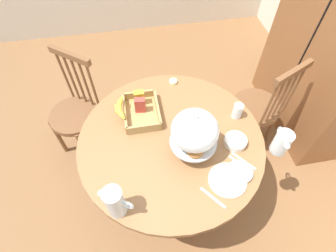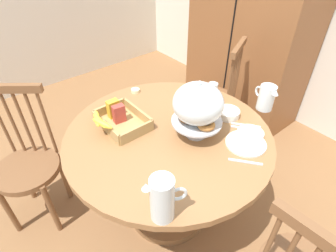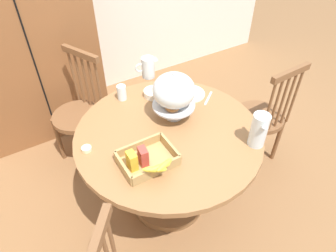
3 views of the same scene
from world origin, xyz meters
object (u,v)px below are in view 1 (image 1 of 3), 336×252
(pastry_stand_with_dome, at_px, (195,132))
(butter_dish, at_px, (173,82))
(milk_pitcher, at_px, (281,143))
(china_plate_large, at_px, (227,180))
(drinking_glass, at_px, (237,111))
(orange_juice_pitcher, at_px, (115,203))
(windsor_chair_facing_door, at_px, (259,108))
(windsor_chair_near_window, at_px, (76,113))
(dining_table, at_px, (171,155))
(cereal_bowl, at_px, (235,141))
(cereal_basket, at_px, (138,109))
(china_plate_small, at_px, (240,172))

(pastry_stand_with_dome, relative_size, butter_dish, 5.73)
(milk_pitcher, height_order, china_plate_large, milk_pitcher)
(drinking_glass, bearing_deg, pastry_stand_with_dome, -59.28)
(china_plate_large, bearing_deg, milk_pitcher, 111.51)
(butter_dish, bearing_deg, milk_pitcher, 37.00)
(orange_juice_pitcher, distance_m, butter_dish, 1.02)
(windsor_chair_facing_door, xyz_separation_m, milk_pitcher, (0.56, -0.18, 0.36))
(windsor_chair_near_window, bearing_deg, windsor_chair_facing_door, 81.86)
(dining_table, height_order, windsor_chair_facing_door, windsor_chair_facing_door)
(dining_table, bearing_deg, butter_dish, 167.35)
(pastry_stand_with_dome, relative_size, cereal_bowl, 2.46)
(drinking_glass, bearing_deg, dining_table, -77.88)
(windsor_chair_facing_door, bearing_deg, dining_table, -66.32)
(windsor_chair_facing_door, bearing_deg, drinking_glass, -53.56)
(milk_pitcher, bearing_deg, china_plate_large, -68.49)
(cereal_basket, bearing_deg, cereal_bowl, 58.10)
(dining_table, distance_m, orange_juice_pitcher, 0.63)
(pastry_stand_with_dome, bearing_deg, cereal_basket, -140.61)
(milk_pitcher, xyz_separation_m, china_plate_small, (0.11, -0.29, -0.06))
(drinking_glass, relative_size, butter_dish, 1.83)
(windsor_chair_near_window, bearing_deg, orange_juice_pitcher, 18.42)
(cereal_bowl, bearing_deg, windsor_chair_near_window, -122.48)
(pastry_stand_with_dome, relative_size, orange_juice_pitcher, 1.57)
(pastry_stand_with_dome, bearing_deg, drinking_glass, 120.72)
(dining_table, relative_size, cereal_bowl, 8.51)
(milk_pitcher, relative_size, cereal_bowl, 1.31)
(cereal_bowl, relative_size, butter_dish, 2.33)
(dining_table, xyz_separation_m, china_plate_small, (0.31, 0.35, 0.23))
(china_plate_large, distance_m, drinking_glass, 0.49)
(windsor_chair_facing_door, relative_size, pastry_stand_with_dome, 2.83)
(milk_pitcher, xyz_separation_m, china_plate_large, (0.15, -0.37, -0.07))
(cereal_basket, xyz_separation_m, butter_dish, (-0.25, 0.29, -0.03))
(windsor_chair_facing_door, relative_size, drinking_glass, 8.86)
(cereal_bowl, bearing_deg, china_plate_small, -11.33)
(dining_table, xyz_separation_m, cereal_bowl, (0.11, 0.39, 0.24))
(windsor_chair_facing_door, bearing_deg, china_plate_small, -35.09)
(cereal_bowl, relative_size, drinking_glass, 1.27)
(cereal_bowl, bearing_deg, dining_table, -105.73)
(windsor_chair_near_window, bearing_deg, cereal_bowl, 57.52)
(dining_table, xyz_separation_m, butter_dish, (-0.50, 0.11, 0.23))
(butter_dish, bearing_deg, drinking_glass, 42.19)
(milk_pitcher, height_order, cereal_bowl, milk_pitcher)
(windsor_chair_near_window, relative_size, orange_juice_pitcher, 4.44)
(pastry_stand_with_dome, relative_size, china_plate_large, 1.56)
(china_plate_small, height_order, drinking_glass, drinking_glass)
(windsor_chair_near_window, bearing_deg, drinking_glass, 67.70)
(milk_pitcher, distance_m, drinking_glass, 0.34)
(pastry_stand_with_dome, height_order, cereal_bowl, pastry_stand_with_dome)
(orange_juice_pitcher, bearing_deg, drinking_glass, 121.27)
(milk_pitcher, height_order, drinking_glass, milk_pitcher)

